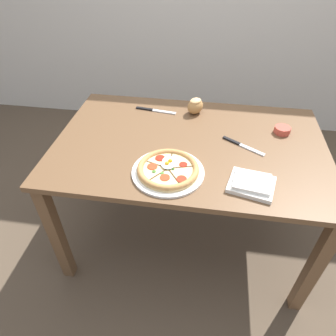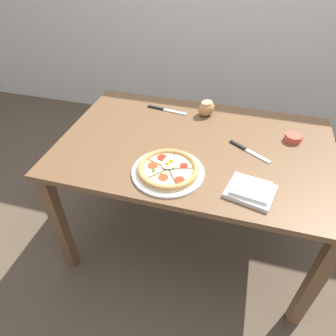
{
  "view_description": "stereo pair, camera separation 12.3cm",
  "coord_description": "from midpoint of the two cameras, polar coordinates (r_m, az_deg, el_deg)",
  "views": [
    {
      "loc": [
        0.08,
        -1.29,
        1.67
      ],
      "look_at": [
        -0.08,
        -0.26,
        0.79
      ],
      "focal_mm": 32.0,
      "sensor_mm": 36.0,
      "label": 1
    },
    {
      "loc": [
        0.2,
        -1.27,
        1.67
      ],
      "look_at": [
        -0.08,
        -0.26,
        0.79
      ],
      "focal_mm": 32.0,
      "sensor_mm": 36.0,
      "label": 2
    }
  ],
  "objects": [
    {
      "name": "napkin_folded",
      "position": [
        1.34,
        18.03,
        -4.17
      ],
      "size": [
        0.23,
        0.2,
        0.04
      ],
      "rotation": [
        0.0,
        0.0,
        -0.24
      ],
      "color": "silver",
      "rests_on": "dining_table"
    },
    {
      "name": "knife_main",
      "position": [
        1.86,
        1.61,
        10.93
      ],
      "size": [
        0.25,
        0.05,
        0.01
      ],
      "rotation": [
        0.0,
        0.0,
        -0.13
      ],
      "color": "silver",
      "rests_on": "dining_table"
    },
    {
      "name": "pizza",
      "position": [
        1.37,
        2.56,
        -0.41
      ],
      "size": [
        0.34,
        0.34,
        0.05
      ],
      "color": "white",
      "rests_on": "dining_table"
    },
    {
      "name": "ground_plane",
      "position": [
        2.11,
        5.71,
        -12.44
      ],
      "size": [
        12.0,
        12.0,
        0.0
      ],
      "primitive_type": "plane",
      "color": "brown"
    },
    {
      "name": "knife_spare",
      "position": [
        1.58,
        17.3,
        3.02
      ],
      "size": [
        0.21,
        0.14,
        0.01
      ],
      "rotation": [
        0.0,
        0.0,
        -0.56
      ],
      "color": "silver",
      "rests_on": "dining_table"
    },
    {
      "name": "bread_piece_near",
      "position": [
        1.81,
        9.24,
        11.23
      ],
      "size": [
        0.13,
        0.13,
        0.09
      ],
      "rotation": [
        0.0,
        0.0,
        0.89
      ],
      "color": "#B27F47",
      "rests_on": "dining_table"
    },
    {
      "name": "dining_table",
      "position": [
        1.64,
        7.2,
        1.79
      ],
      "size": [
        1.42,
        0.91,
        0.76
      ],
      "color": "brown",
      "rests_on": "ground_plane"
    },
    {
      "name": "ramekin_bowl",
      "position": [
        1.73,
        24.65,
        5.19
      ],
      "size": [
        0.09,
        0.09,
        0.04
      ],
      "color": "#C64C3D",
      "rests_on": "dining_table"
    }
  ]
}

